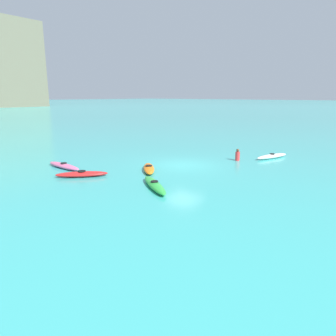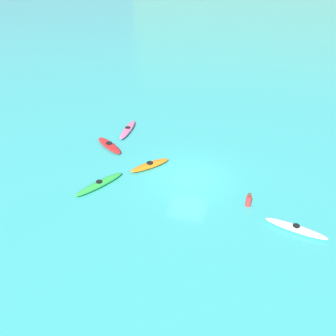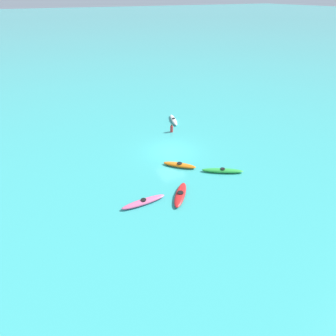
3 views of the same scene
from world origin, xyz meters
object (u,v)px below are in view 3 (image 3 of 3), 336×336
kayak_red (180,195)px  kayak_green (222,171)px  kayak_pink (144,202)px  kayak_white (174,120)px  person_near_shore (172,129)px  kayak_orange (180,165)px

kayak_red → kayak_green: bearing=-75.6°
kayak_green → kayak_pink: size_ratio=0.99×
kayak_white → person_near_shore: person_near_shore is taller
kayak_orange → kayak_white: bearing=-24.7°
kayak_orange → kayak_pink: same height
kayak_pink → person_near_shore: 12.19m
kayak_white → person_near_shore: bearing=148.1°
kayak_green → kayak_red: (-1.22, 4.76, 0.00)m
kayak_pink → kayak_green: bearing=-84.3°
person_near_shore → kayak_white: bearing=-31.9°
kayak_white → kayak_pink: same height
person_near_shore → kayak_orange: bearing=158.3°
kayak_white → kayak_green: (-11.48, 1.35, -0.00)m
kayak_green → kayak_red: size_ratio=1.19×
kayak_orange → kayak_green: same height
kayak_green → kayak_pink: 7.57m
kayak_pink → person_near_shore: (9.74, -7.33, 0.22)m
kayak_green → kayak_red: bearing=104.4°
kayak_green → kayak_red: same height
kayak_orange → kayak_pink: size_ratio=0.77×
kayak_orange → person_near_shore: 7.08m
kayak_orange → kayak_red: (-3.64, 1.93, 0.00)m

